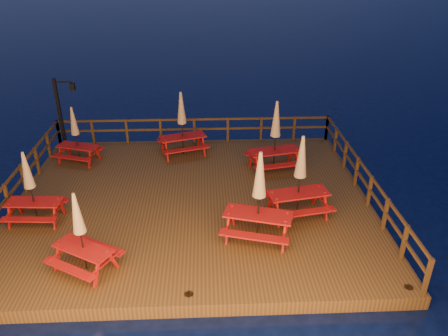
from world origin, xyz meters
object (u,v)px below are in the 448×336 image
(picnic_table_0, at_px, (80,231))
(picnic_table_2, at_px, (30,187))
(picnic_table_1, at_px, (275,135))
(lamp_post, at_px, (63,107))

(picnic_table_0, relative_size, picnic_table_2, 0.98)
(picnic_table_1, bearing_deg, picnic_table_2, -170.37)
(lamp_post, height_order, picnic_table_1, lamp_post)
(picnic_table_0, xyz_separation_m, picnic_table_2, (-2.08, 2.38, 0.02))
(lamp_post, relative_size, picnic_table_1, 1.08)
(picnic_table_1, relative_size, picnic_table_2, 1.15)
(picnic_table_2, bearing_deg, lamp_post, 98.94)
(lamp_post, height_order, picnic_table_2, lamp_post)
(lamp_post, relative_size, picnic_table_0, 1.27)
(picnic_table_1, bearing_deg, picnic_table_0, -148.68)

